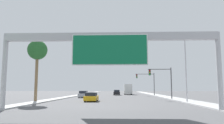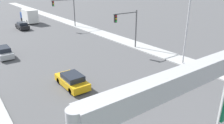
{
  "view_description": "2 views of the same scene",
  "coord_description": "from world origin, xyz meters",
  "px_view_note": "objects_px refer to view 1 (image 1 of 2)",
  "views": [
    {
      "loc": [
        0.93,
        -2.07,
        2.03
      ],
      "look_at": [
        0.0,
        23.44,
        5.09
      ],
      "focal_mm": 35.0,
      "sensor_mm": 36.0,
      "label": 1
    },
    {
      "loc": [
        -11.78,
        14.07,
        9.96
      ],
      "look_at": [
        -0.54,
        29.38,
        2.73
      ],
      "focal_mm": 35.0,
      "sensor_mm": 36.0,
      "label": 2
    }
  ],
  "objects_px": {
    "palm_tree_background": "(37,51)",
    "car_near_right": "(84,94)",
    "traffic_light_near_intersection": "(163,78)",
    "car_far_right": "(91,97)",
    "sign_gantry": "(110,47)",
    "car_far_center": "(117,93)",
    "truck_box_primary": "(128,89)",
    "traffic_light_mid_block": "(148,80)",
    "street_lamp_right": "(184,63)"
  },
  "relations": [
    {
      "from": "sign_gantry",
      "to": "car_far_right",
      "type": "relative_size",
      "value": 4.71
    },
    {
      "from": "truck_box_primary",
      "to": "sign_gantry",
      "type": "bearing_deg",
      "value": -93.95
    },
    {
      "from": "car_far_right",
      "to": "palm_tree_background",
      "type": "bearing_deg",
      "value": -166.11
    },
    {
      "from": "car_far_right",
      "to": "sign_gantry",
      "type": "bearing_deg",
      "value": -76.01
    },
    {
      "from": "sign_gantry",
      "to": "palm_tree_background",
      "type": "xyz_separation_m",
      "value": [
        -11.52,
        12.07,
        1.68
      ]
    },
    {
      "from": "palm_tree_background",
      "to": "car_near_right",
      "type": "bearing_deg",
      "value": 73.8
    },
    {
      "from": "car_far_right",
      "to": "car_far_center",
      "type": "bearing_deg",
      "value": 83.39
    },
    {
      "from": "traffic_light_near_intersection",
      "to": "street_lamp_right",
      "type": "bearing_deg",
      "value": -82.03
    },
    {
      "from": "sign_gantry",
      "to": "car_far_center",
      "type": "relative_size",
      "value": 4.6
    },
    {
      "from": "sign_gantry",
      "to": "car_far_center",
      "type": "bearing_deg",
      "value": 90.0
    },
    {
      "from": "sign_gantry",
      "to": "palm_tree_background",
      "type": "bearing_deg",
      "value": 133.67
    },
    {
      "from": "sign_gantry",
      "to": "palm_tree_background",
      "type": "distance_m",
      "value": 16.76
    },
    {
      "from": "traffic_light_near_intersection",
      "to": "street_lamp_right",
      "type": "xyz_separation_m",
      "value": [
        1.22,
        -8.69,
        1.69
      ]
    },
    {
      "from": "traffic_light_mid_block",
      "to": "street_lamp_right",
      "type": "relative_size",
      "value": 0.64
    },
    {
      "from": "car_near_right",
      "to": "truck_box_primary",
      "type": "xyz_separation_m",
      "value": [
        10.5,
        23.13,
        0.97
      ]
    },
    {
      "from": "car_near_right",
      "to": "car_far_right",
      "type": "distance_m",
      "value": 14.0
    },
    {
      "from": "sign_gantry",
      "to": "car_near_right",
      "type": "distance_m",
      "value": 28.95
    },
    {
      "from": "car_far_right",
      "to": "car_near_right",
      "type": "bearing_deg",
      "value": 104.47
    },
    {
      "from": "car_far_right",
      "to": "truck_box_primary",
      "type": "height_order",
      "value": "truck_box_primary"
    },
    {
      "from": "traffic_light_near_intersection",
      "to": "traffic_light_mid_block",
      "type": "xyz_separation_m",
      "value": [
        -0.27,
        20.0,
        0.31
      ]
    },
    {
      "from": "truck_box_primary",
      "to": "traffic_light_mid_block",
      "type": "xyz_separation_m",
      "value": [
        5.07,
        -10.64,
        2.56
      ]
    },
    {
      "from": "car_near_right",
      "to": "traffic_light_near_intersection",
      "type": "bearing_deg",
      "value": -25.38
    },
    {
      "from": "sign_gantry",
      "to": "car_far_right",
      "type": "distance_m",
      "value": 15.39
    },
    {
      "from": "car_near_right",
      "to": "truck_box_primary",
      "type": "relative_size",
      "value": 0.67
    },
    {
      "from": "sign_gantry",
      "to": "car_far_right",
      "type": "bearing_deg",
      "value": 103.99
    },
    {
      "from": "car_near_right",
      "to": "truck_box_primary",
      "type": "bearing_deg",
      "value": 65.58
    },
    {
      "from": "car_near_right",
      "to": "traffic_light_mid_block",
      "type": "bearing_deg",
      "value": 38.72
    },
    {
      "from": "truck_box_primary",
      "to": "palm_tree_background",
      "type": "bearing_deg",
      "value": -111.22
    },
    {
      "from": "palm_tree_background",
      "to": "street_lamp_right",
      "type": "distance_m",
      "value": 21.67
    },
    {
      "from": "palm_tree_background",
      "to": "sign_gantry",
      "type": "bearing_deg",
      "value": -46.33
    },
    {
      "from": "car_far_right",
      "to": "traffic_light_mid_block",
      "type": "relative_size",
      "value": 0.7
    },
    {
      "from": "street_lamp_right",
      "to": "truck_box_primary",
      "type": "bearing_deg",
      "value": 99.47
    },
    {
      "from": "traffic_light_near_intersection",
      "to": "palm_tree_background",
      "type": "relative_size",
      "value": 0.62
    },
    {
      "from": "car_far_center",
      "to": "palm_tree_background",
      "type": "distance_m",
      "value": 34.85
    },
    {
      "from": "car_near_right",
      "to": "street_lamp_right",
      "type": "bearing_deg",
      "value": -43.53
    },
    {
      "from": "sign_gantry",
      "to": "car_near_right",
      "type": "height_order",
      "value": "sign_gantry"
    },
    {
      "from": "traffic_light_near_intersection",
      "to": "palm_tree_background",
      "type": "xyz_separation_m",
      "value": [
        -20.36,
        -8.03,
        3.64
      ]
    },
    {
      "from": "sign_gantry",
      "to": "car_far_center",
      "type": "distance_m",
      "value": 44.54
    },
    {
      "from": "sign_gantry",
      "to": "palm_tree_background",
      "type": "height_order",
      "value": "palm_tree_background"
    },
    {
      "from": "traffic_light_near_intersection",
      "to": "palm_tree_background",
      "type": "distance_m",
      "value": 22.18
    },
    {
      "from": "car_far_right",
      "to": "street_lamp_right",
      "type": "relative_size",
      "value": 0.45
    },
    {
      "from": "car_far_right",
      "to": "palm_tree_background",
      "type": "height_order",
      "value": "palm_tree_background"
    },
    {
      "from": "car_near_right",
      "to": "truck_box_primary",
      "type": "distance_m",
      "value": 25.42
    },
    {
      "from": "car_near_right",
      "to": "street_lamp_right",
      "type": "xyz_separation_m",
      "value": [
        17.06,
        -16.21,
        4.91
      ]
    },
    {
      "from": "car_far_center",
      "to": "palm_tree_background",
      "type": "xyz_separation_m",
      "value": [
        -11.52,
        -32.18,
        6.84
      ]
    },
    {
      "from": "palm_tree_background",
      "to": "street_lamp_right",
      "type": "relative_size",
      "value": 0.96
    },
    {
      "from": "sign_gantry",
      "to": "traffic_light_mid_block",
      "type": "distance_m",
      "value": 41.03
    },
    {
      "from": "car_far_right",
      "to": "street_lamp_right",
      "type": "height_order",
      "value": "street_lamp_right"
    },
    {
      "from": "truck_box_primary",
      "to": "traffic_light_mid_block",
      "type": "distance_m",
      "value": 12.06
    },
    {
      "from": "sign_gantry",
      "to": "traffic_light_mid_block",
      "type": "bearing_deg",
      "value": 77.93
    }
  ]
}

